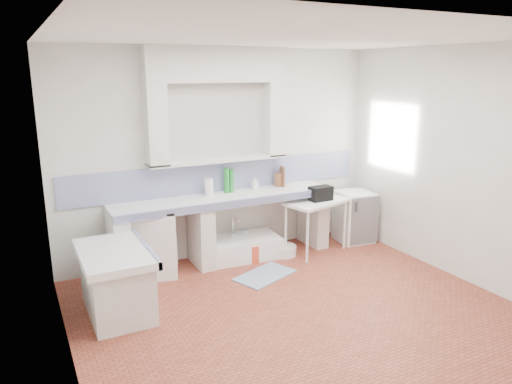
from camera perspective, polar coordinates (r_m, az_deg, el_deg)
name	(u,v)px	position (r m, az deg, el deg)	size (l,w,h in m)	color
floor	(299,313)	(5.30, 5.10, -14.04)	(4.50, 4.50, 0.00)	brown
ceiling	(305,37)	(4.68, 5.88, 17.80)	(4.50, 4.50, 0.00)	silver
wall_back	(222,154)	(6.53, -4.02, 4.47)	(4.50, 4.50, 0.00)	silver
wall_front	(472,250)	(3.36, 24.19, -6.25)	(4.50, 4.50, 0.00)	silver
wall_left	(59,215)	(4.09, -22.26, -2.53)	(4.50, 4.50, 0.00)	silver
wall_right	(461,165)	(6.28, 23.09, 2.96)	(4.50, 4.50, 0.00)	silver
alcove_mass	(217,64)	(6.29, -4.61, 14.84)	(1.90, 0.25, 0.45)	silver
window_frame	(401,136)	(7.18, 16.83, 6.40)	(0.35, 0.86, 1.06)	#3B2113
lace_valance	(395,109)	(7.04, 16.19, 9.42)	(0.01, 0.84, 0.24)	white
counter_slab	(225,199)	(6.34, -3.69, -0.82)	(3.00, 0.60, 0.08)	white
counter_lip	(234,204)	(6.09, -2.64, -1.43)	(3.00, 0.04, 0.10)	navy
counter_pier_left	(119,248)	(6.09, -15.87, -6.45)	(0.20, 0.55, 0.82)	silver
counter_pier_mid	(201,235)	(6.35, -6.54, -5.12)	(0.20, 0.55, 0.82)	silver
counter_pier_right	(313,217)	(7.12, 6.77, -2.98)	(0.20, 0.55, 0.82)	silver
peninsula_top	(114,254)	(5.23, -16.42, -7.02)	(0.70, 1.10, 0.08)	white
peninsula_base	(117,285)	(5.36, -16.15, -10.51)	(0.60, 1.00, 0.62)	silver
peninsula_lip	(146,248)	(5.29, -12.90, -6.53)	(0.04, 1.10, 0.10)	navy
backsplash	(223,176)	(6.58, -3.92, 1.88)	(4.27, 0.03, 0.40)	navy
stove	(152,243)	(6.18, -12.26, -5.91)	(0.58, 0.56, 0.82)	white
sink	(239,249)	(6.64, -1.98, -6.71)	(1.08, 0.58, 0.26)	white
side_table	(316,226)	(6.83, 7.10, -4.03)	(0.90, 0.50, 0.04)	white
fridge	(354,217)	(7.36, 11.55, -2.86)	(0.49, 0.49, 0.75)	white
bucket_red	(228,251)	(6.53, -3.29, -7.00)	(0.31, 0.31, 0.29)	red
bucket_orange	(252,252)	(6.54, -0.47, -7.14)	(0.26, 0.26, 0.24)	#DF4727
bucket_blue	(262,245)	(6.76, 0.67, -6.29)	(0.29, 0.29, 0.27)	#0619AF
basin_white	(284,250)	(6.76, 3.30, -6.91)	(0.35, 0.35, 0.14)	white
water_bottle_a	(233,244)	(6.71, -2.70, -6.21)	(0.09, 0.09, 0.32)	silver
water_bottle_b	(245,241)	(6.83, -1.27, -5.82)	(0.09, 0.09, 0.33)	silver
black_bag	(321,193)	(6.72, 7.66, -0.17)	(0.32, 0.18, 0.20)	black
green_bottle_a	(226,180)	(6.46, -3.53, 1.38)	(0.07, 0.07, 0.34)	#1D7A2A
green_bottle_b	(231,181)	(6.49, -2.93, 1.35)	(0.07, 0.07, 0.32)	#1D7A2A
knife_block	(279,180)	(6.83, 2.70, 1.47)	(0.10, 0.08, 0.19)	#955F3B
cutting_board	(282,176)	(6.85, 3.13, 1.89)	(0.02, 0.21, 0.28)	#955F3B
paper_towel	(209,187)	(6.34, -5.60, 0.57)	(0.11, 0.11, 0.22)	white
soap_bottle	(255,183)	(6.66, -0.14, 1.07)	(0.08, 0.08, 0.18)	white
rug	(265,275)	(6.13, 1.05, -9.81)	(0.76, 0.44, 0.01)	#37537E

